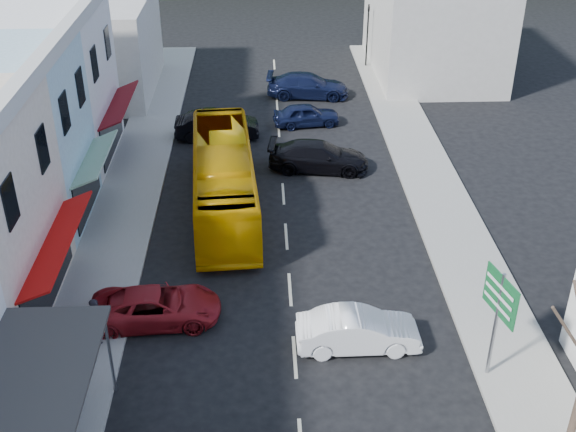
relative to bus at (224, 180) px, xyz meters
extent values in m
plane|color=black|center=(2.80, -10.61, -1.55)|extent=(120.00, 120.00, 0.00)
cube|color=gray|center=(-4.70, -0.61, -1.48)|extent=(3.00, 52.00, 0.15)
cube|color=gray|center=(10.30, -0.61, -1.48)|extent=(3.00, 52.00, 0.15)
cube|color=#AF0A08|center=(-5.60, -7.61, 1.50)|extent=(1.30, 6.80, 0.08)
cube|color=#195926|center=(-5.60, -0.61, 1.50)|extent=(1.30, 5.10, 0.08)
cube|color=silver|center=(-9.70, 5.89, 2.45)|extent=(7.00, 7.00, 8.00)
cube|color=#600B11|center=(-5.60, 5.89, 1.50)|extent=(1.30, 5.95, 0.08)
cube|color=#B7B2A8|center=(-9.20, 16.39, 1.45)|extent=(8.00, 10.00, 6.00)
cube|color=#B7B2A8|center=(13.80, 19.39, 1.95)|extent=(8.00, 12.00, 7.00)
imported|color=#E29D03|center=(0.00, 0.00, 0.00)|extent=(3.34, 11.75, 3.10)
imported|color=white|center=(5.04, -10.14, -0.85)|extent=(4.42, 1.86, 1.40)
imported|color=maroon|center=(-2.20, -8.40, -0.85)|extent=(4.71, 2.19, 1.40)
imported|color=black|center=(4.72, 4.03, -0.85)|extent=(4.70, 2.41, 1.40)
imported|color=#0F1532|center=(4.45, 9.94, -0.85)|extent=(4.61, 2.39, 1.40)
imported|color=black|center=(-0.74, 8.30, -0.85)|extent=(4.44, 1.91, 1.40)
imported|color=#0F1532|center=(4.84, 14.69, -0.85)|extent=(4.64, 2.23, 1.40)
imported|color=black|center=(-4.06, -9.60, -0.55)|extent=(0.42, 0.61, 1.70)
camera|label=1|loc=(1.82, -29.83, 15.24)|focal=45.00mm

